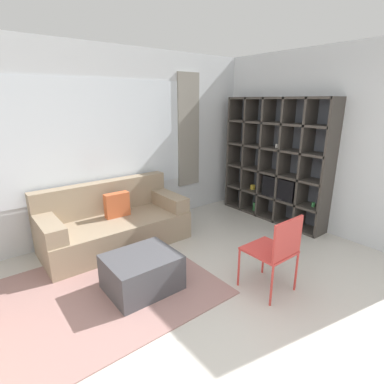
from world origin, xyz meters
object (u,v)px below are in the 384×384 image
ottoman (142,272)px  shelving_unit (276,161)px  couch_main (114,224)px  folding_chair (276,248)px

ottoman → shelving_unit: bearing=9.0°
shelving_unit → ottoman: (-2.80, -0.45, -0.79)m
couch_main → folding_chair: (0.84, -2.09, 0.22)m
couch_main → folding_chair: bearing=-68.1°
couch_main → folding_chair: folding_chair is taller
couch_main → folding_chair: size_ratio=2.26×
couch_main → ottoman: (-0.23, -1.19, -0.10)m
couch_main → ottoman: couch_main is taller
shelving_unit → couch_main: shelving_unit is taller
shelving_unit → couch_main: bearing=163.9°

